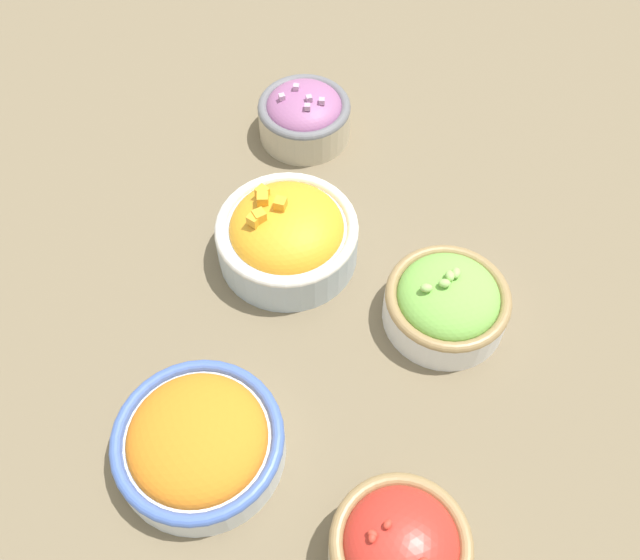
% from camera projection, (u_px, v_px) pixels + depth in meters
% --- Properties ---
extents(ground_plane, '(3.00, 3.00, 0.00)m').
position_uv_depth(ground_plane, '(320.00, 296.00, 0.76)').
color(ground_plane, '#75664C').
extents(bowl_red_onion, '(0.11, 0.11, 0.07)m').
position_uv_depth(bowl_red_onion, '(304.00, 114.00, 0.87)').
color(bowl_red_onion, beige).
rests_on(bowl_red_onion, ground_plane).
extents(bowl_carrots, '(0.16, 0.16, 0.06)m').
position_uv_depth(bowl_carrots, '(198.00, 441.00, 0.64)').
color(bowl_carrots, silver).
rests_on(bowl_carrots, ground_plane).
extents(bowl_lettuce, '(0.13, 0.13, 0.07)m').
position_uv_depth(bowl_lettuce, '(447.00, 302.00, 0.72)').
color(bowl_lettuce, white).
rests_on(bowl_lettuce, ground_plane).
extents(bowl_cherry_tomatoes, '(0.12, 0.12, 0.08)m').
position_uv_depth(bowl_cherry_tomatoes, '(400.00, 548.00, 0.58)').
color(bowl_cherry_tomatoes, beige).
rests_on(bowl_cherry_tomatoes, ground_plane).
extents(bowl_squash, '(0.15, 0.15, 0.09)m').
position_uv_depth(bowl_squash, '(287.00, 235.00, 0.76)').
color(bowl_squash, '#B2C1CC').
rests_on(bowl_squash, ground_plane).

